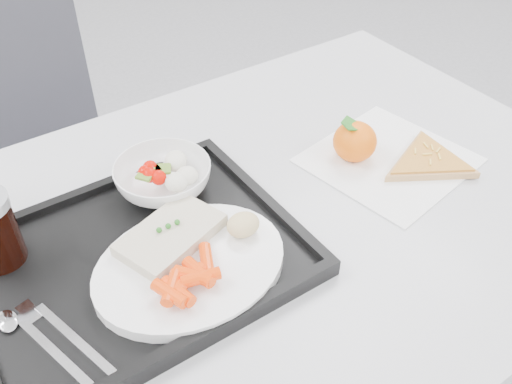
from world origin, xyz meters
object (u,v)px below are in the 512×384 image
(table, at_px, (250,248))
(dinner_plate, at_px, (190,266))
(tangerine, at_px, (355,141))
(pizza_slice, at_px, (428,161))
(chair, at_px, (27,149))
(tray, at_px, (136,261))
(salad_bowl, at_px, (163,178))

(table, height_order, dinner_plate, dinner_plate)
(tangerine, relative_size, pizza_slice, 0.37)
(table, bearing_deg, chair, 104.95)
(tray, distance_m, tangerine, 0.42)
(table, xyz_separation_m, tangerine, (0.24, 0.03, 0.10))
(table, relative_size, chair, 1.29)
(table, xyz_separation_m, salad_bowl, (-0.08, 0.12, 0.11))
(tangerine, xyz_separation_m, pizza_slice, (0.09, -0.09, -0.02))
(table, relative_size, pizza_slice, 5.87)
(tray, xyz_separation_m, salad_bowl, (0.10, 0.11, 0.03))
(dinner_plate, bearing_deg, tangerine, 12.49)
(dinner_plate, distance_m, salad_bowl, 0.18)
(salad_bowl, height_order, pizza_slice, salad_bowl)
(tray, relative_size, dinner_plate, 1.67)
(table, relative_size, dinner_plate, 4.44)
(table, distance_m, chair, 0.73)
(dinner_plate, height_order, tangerine, tangerine)
(salad_bowl, relative_size, tangerine, 2.00)
(tray, xyz_separation_m, tangerine, (0.42, 0.02, 0.03))
(table, distance_m, tangerine, 0.26)
(salad_bowl, height_order, tangerine, tangerine)
(dinner_plate, height_order, salad_bowl, salad_bowl)
(tangerine, bearing_deg, tray, -177.73)
(chair, bearing_deg, tray, -90.03)
(chair, relative_size, tray, 2.07)
(salad_bowl, bearing_deg, table, -55.18)
(salad_bowl, bearing_deg, chair, 100.08)
(dinner_plate, xyz_separation_m, tangerine, (0.37, 0.08, 0.01))
(chair, height_order, tray, chair)
(chair, height_order, salad_bowl, chair)
(salad_bowl, bearing_deg, pizza_slice, -24.12)
(dinner_plate, relative_size, pizza_slice, 1.32)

